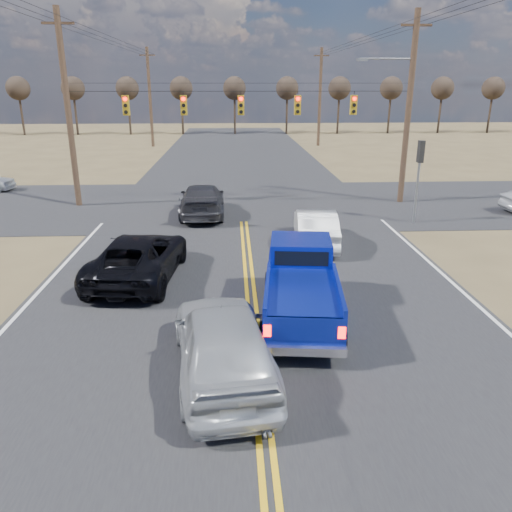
{
  "coord_description": "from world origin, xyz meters",
  "views": [
    {
      "loc": [
        -0.55,
        -9.42,
        6.31
      ],
      "look_at": [
        0.14,
        4.56,
        1.5
      ],
      "focal_mm": 35.0,
      "sensor_mm": 36.0,
      "label": 1
    }
  ],
  "objects_px": {
    "black_suv": "(139,257)",
    "white_car_queue": "(315,227)",
    "dgrey_car_queue": "(202,200)",
    "silver_suv": "(223,342)",
    "pickup_truck": "(301,286)"
  },
  "relations": [
    {
      "from": "black_suv",
      "to": "pickup_truck",
      "type": "bearing_deg",
      "value": 152.12
    },
    {
      "from": "silver_suv",
      "to": "dgrey_car_queue",
      "type": "distance_m",
      "value": 15.04
    },
    {
      "from": "black_suv",
      "to": "dgrey_car_queue",
      "type": "relative_size",
      "value": 1.02
    },
    {
      "from": "silver_suv",
      "to": "black_suv",
      "type": "bearing_deg",
      "value": -71.99
    },
    {
      "from": "black_suv",
      "to": "white_car_queue",
      "type": "distance_m",
      "value": 7.48
    },
    {
      "from": "silver_suv",
      "to": "white_car_queue",
      "type": "relative_size",
      "value": 1.13
    },
    {
      "from": "pickup_truck",
      "to": "silver_suv",
      "type": "bearing_deg",
      "value": -120.19
    },
    {
      "from": "black_suv",
      "to": "dgrey_car_queue",
      "type": "height_order",
      "value": "dgrey_car_queue"
    },
    {
      "from": "pickup_truck",
      "to": "dgrey_car_queue",
      "type": "relative_size",
      "value": 1.01
    },
    {
      "from": "white_car_queue",
      "to": "silver_suv",
      "type": "bearing_deg",
      "value": 74.0
    },
    {
      "from": "white_car_queue",
      "to": "dgrey_car_queue",
      "type": "relative_size",
      "value": 0.84
    },
    {
      "from": "pickup_truck",
      "to": "dgrey_car_queue",
      "type": "height_order",
      "value": "pickup_truck"
    },
    {
      "from": "pickup_truck",
      "to": "silver_suv",
      "type": "xyz_separation_m",
      "value": [
        -2.15,
        -2.92,
        -0.09
      ]
    },
    {
      "from": "white_car_queue",
      "to": "black_suv",
      "type": "bearing_deg",
      "value": 32.21
    },
    {
      "from": "dgrey_car_queue",
      "to": "black_suv",
      "type": "bearing_deg",
      "value": 77.75
    }
  ]
}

